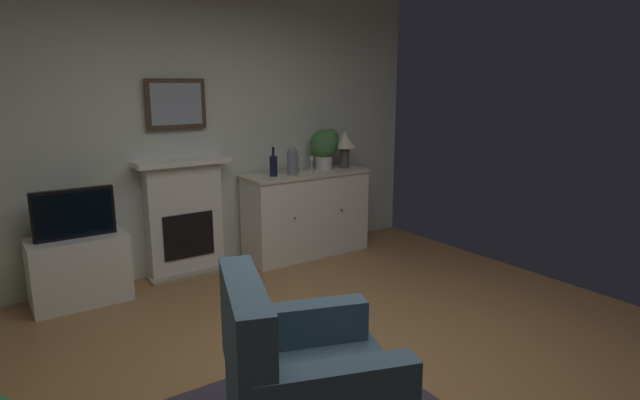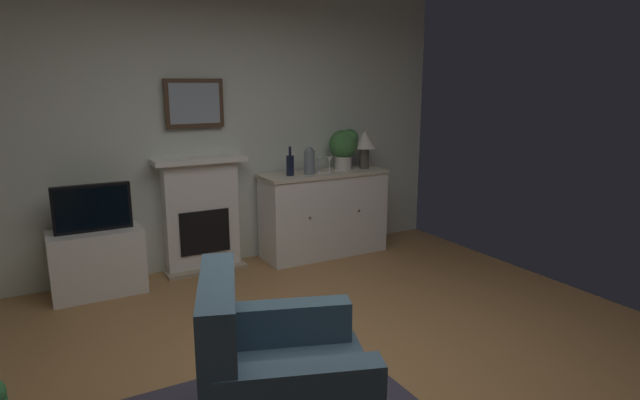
% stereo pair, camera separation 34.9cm
% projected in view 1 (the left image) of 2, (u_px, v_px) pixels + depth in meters
% --- Properties ---
extents(ground_plane, '(5.21, 5.16, 0.10)m').
position_uv_depth(ground_plane, '(355.00, 391.00, 3.21)').
color(ground_plane, '#9E7042').
rests_on(ground_plane, ground).
extents(wall_rear, '(5.21, 0.06, 2.89)m').
position_uv_depth(wall_rear, '(187.00, 120.00, 4.92)').
color(wall_rear, silver).
rests_on(wall_rear, ground_plane).
extents(fireplace_unit, '(0.87, 0.30, 1.10)m').
position_uv_depth(fireplace_unit, '(184.00, 217.00, 4.94)').
color(fireplace_unit, white).
rests_on(fireplace_unit, ground_plane).
extents(framed_picture, '(0.55, 0.04, 0.45)m').
position_uv_depth(framed_picture, '(176.00, 104.00, 4.75)').
color(framed_picture, '#473323').
extents(sideboard_cabinet, '(1.34, 0.49, 0.88)m').
position_uv_depth(sideboard_cabinet, '(306.00, 213.00, 5.52)').
color(sideboard_cabinet, white).
rests_on(sideboard_cabinet, ground_plane).
extents(table_lamp, '(0.26, 0.26, 0.40)m').
position_uv_depth(table_lamp, '(345.00, 142.00, 5.64)').
color(table_lamp, '#4C4742').
rests_on(table_lamp, sideboard_cabinet).
extents(wine_bottle, '(0.08, 0.08, 0.29)m').
position_uv_depth(wine_bottle, '(273.00, 165.00, 5.18)').
color(wine_bottle, black).
rests_on(wine_bottle, sideboard_cabinet).
extents(wine_glass_left, '(0.07, 0.07, 0.16)m').
position_uv_depth(wine_glass_left, '(302.00, 161.00, 5.35)').
color(wine_glass_left, silver).
rests_on(wine_glass_left, sideboard_cabinet).
extents(wine_glass_center, '(0.07, 0.07, 0.16)m').
position_uv_depth(wine_glass_center, '(312.00, 161.00, 5.39)').
color(wine_glass_center, silver).
rests_on(wine_glass_center, sideboard_cabinet).
extents(vase_decorative, '(0.11, 0.11, 0.28)m').
position_uv_depth(vase_decorative, '(292.00, 161.00, 5.25)').
color(vase_decorative, slate).
rests_on(vase_decorative, sideboard_cabinet).
extents(tv_cabinet, '(0.75, 0.42, 0.56)m').
position_uv_depth(tv_cabinet, '(79.00, 270.00, 4.33)').
color(tv_cabinet, white).
rests_on(tv_cabinet, ground_plane).
extents(tv_set, '(0.62, 0.07, 0.40)m').
position_uv_depth(tv_set, '(74.00, 214.00, 4.20)').
color(tv_set, black).
rests_on(tv_set, tv_cabinet).
extents(potted_plant_small, '(0.30, 0.30, 0.43)m').
position_uv_depth(potted_plant_small, '(325.00, 145.00, 5.56)').
color(potted_plant_small, beige).
rests_on(potted_plant_small, sideboard_cabinet).
extents(armchair, '(1.02, 0.99, 0.92)m').
position_uv_depth(armchair, '(303.00, 383.00, 2.51)').
color(armchair, '#3F596B').
rests_on(armchair, ground_plane).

